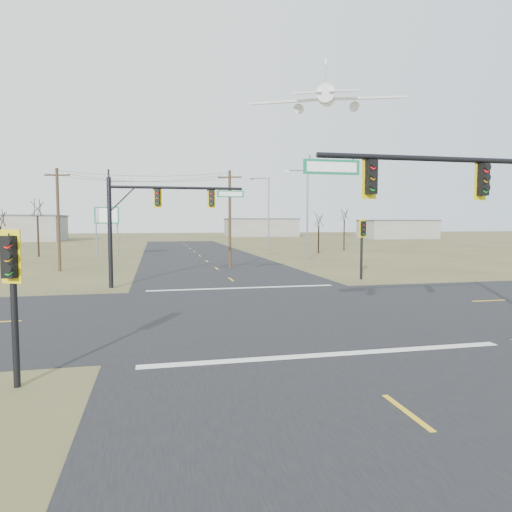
% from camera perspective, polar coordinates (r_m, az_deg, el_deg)
% --- Properties ---
extents(ground, '(320.00, 320.00, 0.00)m').
position_cam_1_polar(ground, '(21.95, 1.98, -6.84)').
color(ground, brown).
rests_on(ground, ground).
extents(road_ew, '(160.00, 14.00, 0.02)m').
position_cam_1_polar(road_ew, '(21.95, 1.98, -6.81)').
color(road_ew, black).
rests_on(road_ew, ground).
extents(road_ns, '(14.00, 160.00, 0.02)m').
position_cam_1_polar(road_ns, '(21.95, 1.98, -6.81)').
color(road_ns, black).
rests_on(road_ns, ground).
extents(stop_bar_near, '(12.00, 0.40, 0.01)m').
position_cam_1_polar(stop_bar_near, '(15.00, 9.31, -12.04)').
color(stop_bar_near, silver).
rests_on(stop_bar_near, road_ns).
extents(stop_bar_far, '(12.00, 0.40, 0.01)m').
position_cam_1_polar(stop_bar_far, '(29.17, -1.70, -4.01)').
color(stop_bar_far, silver).
rests_on(stop_bar_far, road_ns).
extents(mast_arm_near, '(10.34, 0.53, 6.85)m').
position_cam_1_polar(mast_arm_near, '(17.04, 26.98, 6.39)').
color(mast_arm_near, black).
rests_on(mast_arm_near, ground).
extents(mast_arm_far, '(8.84, 0.49, 7.06)m').
position_cam_1_polar(mast_arm_far, '(30.42, -12.24, 5.82)').
color(mast_arm_far, black).
rests_on(mast_arm_far, ground).
extents(pedestal_signal_ne, '(0.66, 0.57, 4.46)m').
position_cam_1_polar(pedestal_signal_ne, '(34.27, 13.18, 2.53)').
color(pedestal_signal_ne, black).
rests_on(pedestal_signal_ne, ground).
extents(pedestal_signal_sw, '(0.67, 0.59, 4.07)m').
position_cam_1_polar(pedestal_signal_sw, '(12.88, -28.30, -1.70)').
color(pedestal_signal_sw, black).
rests_on(pedestal_signal_sw, ground).
extents(utility_pole_near, '(2.07, 0.82, 8.82)m').
position_cam_1_polar(utility_pole_near, '(41.13, -3.29, 4.79)').
color(utility_pole_near, '#432C1C').
rests_on(utility_pole_near, ground).
extents(utility_pole_far, '(2.13, 0.59, 8.81)m').
position_cam_1_polar(utility_pole_far, '(42.64, -23.48, 4.42)').
color(utility_pole_far, '#432C1C').
rests_on(utility_pole_far, ground).
extents(highway_sign, '(2.96, 1.41, 6.04)m').
position_cam_1_polar(highway_sign, '(57.19, -18.17, 4.11)').
color(highway_sign, slate).
rests_on(highway_sign, ground).
extents(streetlight_a, '(2.85, 0.43, 10.18)m').
position_cam_1_polar(streetlight_a, '(52.05, 6.21, 5.89)').
color(streetlight_a, slate).
rests_on(streetlight_a, ground).
extents(streetlight_b, '(3.08, 0.49, 11.00)m').
position_cam_1_polar(streetlight_b, '(69.78, 1.40, 5.87)').
color(streetlight_b, slate).
rests_on(streetlight_b, ground).
extents(streetlight_c, '(2.65, 0.38, 9.47)m').
position_cam_1_polar(streetlight_c, '(60.20, -17.57, 5.11)').
color(streetlight_c, slate).
rests_on(streetlight_c, ground).
extents(bare_tree_a, '(2.78, 2.78, 6.00)m').
position_cam_1_polar(bare_tree_a, '(51.01, -29.39, 4.31)').
color(bare_tree_a, black).
rests_on(bare_tree_a, ground).
extents(bare_tree_b, '(3.46, 3.46, 7.55)m').
position_cam_1_polar(bare_tree_b, '(61.60, -25.69, 5.54)').
color(bare_tree_b, black).
rests_on(bare_tree_b, ground).
extents(bare_tree_c, '(3.12, 3.12, 5.87)m').
position_cam_1_polar(bare_tree_c, '(62.48, 7.85, 4.58)').
color(bare_tree_c, black).
rests_on(bare_tree_c, ground).
extents(bare_tree_d, '(2.59, 2.59, 6.77)m').
position_cam_1_polar(bare_tree_d, '(68.92, 10.99, 5.21)').
color(bare_tree_d, black).
rests_on(bare_tree_d, ground).
extents(warehouse_mid, '(20.00, 12.00, 5.00)m').
position_cam_1_polar(warehouse_mid, '(134.35, 0.61, 3.54)').
color(warehouse_mid, gray).
rests_on(warehouse_mid, ground).
extents(warehouse_right, '(18.00, 10.00, 4.50)m').
position_cam_1_polar(warehouse_right, '(121.88, 17.26, 3.15)').
color(warehouse_right, gray).
rests_on(warehouse_right, ground).
extents(jet_airliner, '(25.39, 26.04, 12.46)m').
position_cam_1_polar(jet_airliner, '(93.72, 8.80, 19.05)').
color(jet_airliner, white).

